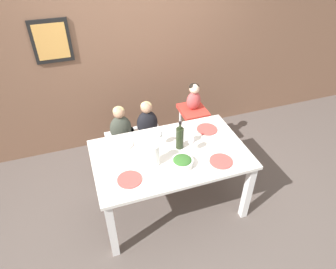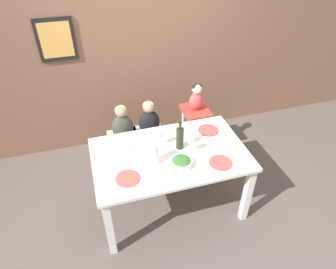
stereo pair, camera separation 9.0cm
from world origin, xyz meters
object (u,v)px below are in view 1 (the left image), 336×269
object	(u,v)px
chair_far_center	(148,139)
person_child_left	(120,125)
chair_far_left	(123,144)
dinner_plate_front_right	(221,161)
dinner_plate_back_right	(207,129)
dinner_plate_back_left	(122,145)
wine_bottle	(180,138)
paper_towel_roll	(154,155)
salad_bowl_large	(182,162)
wine_glass_near	(191,141)
person_baby_right	(194,96)
dinner_plate_front_left	(130,179)
chair_right_highchair	(192,120)
wine_glass_far	(159,135)
person_child_center	(147,120)

from	to	relation	value
chair_far_center	person_child_left	xyz separation A→B (m)	(-0.32, 0.00, 0.29)
chair_far_left	dinner_plate_front_right	size ratio (longest dim) A/B	2.10
dinner_plate_back_right	dinner_plate_front_right	bearing A→B (deg)	-99.88
dinner_plate_back_left	person_child_left	bearing A→B (deg)	81.84
wine_bottle	dinner_plate_back_left	bearing A→B (deg)	157.72
paper_towel_roll	dinner_plate_front_right	distance (m)	0.65
salad_bowl_large	dinner_plate_front_right	size ratio (longest dim) A/B	0.92
chair_far_center	paper_towel_roll	xyz separation A→B (m)	(-0.16, -0.83, 0.48)
paper_towel_roll	chair_far_center	bearing A→B (deg)	79.05
wine_glass_near	salad_bowl_large	bearing A→B (deg)	-133.89
person_baby_right	wine_glass_near	size ratio (longest dim) A/B	1.82
dinner_plate_front_left	dinner_plate_back_right	world-z (taller)	same
dinner_plate_back_right	chair_far_left	bearing A→B (deg)	149.77
wine_bottle	paper_towel_roll	world-z (taller)	wine_bottle
person_baby_right	dinner_plate_back_left	world-z (taller)	person_baby_right
chair_right_highchair	person_baby_right	xyz separation A→B (m)	(0.00, 0.00, 0.34)
chair_far_center	wine_glass_near	distance (m)	0.96
chair_far_left	chair_right_highchair	bearing A→B (deg)	-0.00
wine_bottle	dinner_plate_front_right	distance (m)	0.46
chair_right_highchair	dinner_plate_back_right	world-z (taller)	dinner_plate_back_right
wine_glass_far	salad_bowl_large	xyz separation A→B (m)	(0.12, -0.35, -0.09)
person_baby_right	wine_bottle	bearing A→B (deg)	-122.53
chair_far_left	paper_towel_roll	xyz separation A→B (m)	(0.16, -0.83, 0.48)
dinner_plate_back_left	dinner_plate_back_right	size ratio (longest dim) A/B	1.00
salad_bowl_large	wine_glass_near	bearing A→B (deg)	46.11
chair_far_left	wine_bottle	size ratio (longest dim) A/B	1.50
person_baby_right	paper_towel_roll	size ratio (longest dim) A/B	1.53
dinner_plate_back_left	chair_right_highchair	bearing A→B (deg)	25.36
dinner_plate_front_right	person_child_left	bearing A→B (deg)	127.27
chair_far_left	chair_far_center	size ratio (longest dim) A/B	1.00
chair_right_highchair	person_child_left	size ratio (longest dim) A/B	1.56
chair_far_left	wine_glass_far	size ratio (longest dim) A/B	2.46
wine_glass_near	person_baby_right	bearing A→B (deg)	65.71
person_baby_right	chair_far_left	bearing A→B (deg)	-179.93
wine_glass_far	salad_bowl_large	bearing A→B (deg)	-71.73
dinner_plate_front_left	wine_bottle	bearing A→B (deg)	25.94
person_child_center	salad_bowl_large	size ratio (longest dim) A/B	2.23
wine_bottle	person_baby_right	bearing A→B (deg)	57.47
wine_bottle	wine_glass_near	size ratio (longest dim) A/B	1.64
chair_far_center	dinner_plate_front_right	bearing A→B (deg)	-66.03
person_child_center	dinner_plate_back_right	world-z (taller)	person_child_center
person_child_center	wine_glass_near	distance (m)	0.84
paper_towel_roll	wine_glass_far	xyz separation A→B (m)	(0.13, 0.24, 0.02)
chair_far_left	person_baby_right	world-z (taller)	person_baby_right
chair_far_center	salad_bowl_large	world-z (taller)	salad_bowl_large
chair_right_highchair	dinner_plate_front_left	world-z (taller)	dinner_plate_front_left
paper_towel_roll	dinner_plate_back_left	distance (m)	0.45
chair_far_left	person_baby_right	size ratio (longest dim) A/B	1.35
chair_right_highchair	dinner_plate_back_left	xyz separation A→B (m)	(-0.98, -0.46, 0.21)
chair_far_left	chair_far_center	world-z (taller)	same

